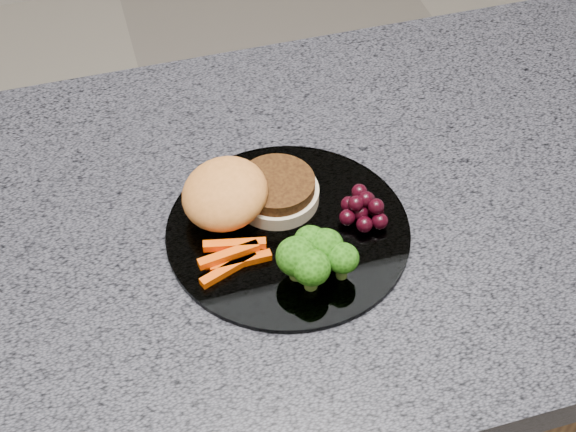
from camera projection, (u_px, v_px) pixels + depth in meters
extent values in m
cube|color=brown|center=(258.00, 427.00, 1.21)|extent=(1.20, 0.60, 0.86)
cube|color=#474650|center=(246.00, 231.00, 0.88)|extent=(1.20, 0.60, 0.04)
cylinder|color=white|center=(288.00, 231.00, 0.85)|extent=(0.26, 0.26, 0.01)
cylinder|color=beige|center=(277.00, 194.00, 0.87)|extent=(0.12, 0.12, 0.02)
cylinder|color=#46270D|center=(277.00, 185.00, 0.86)|extent=(0.11, 0.11, 0.01)
ellipsoid|color=#CC7633|center=(225.00, 198.00, 0.85)|extent=(0.12, 0.12, 0.05)
cube|color=#F34C04|center=(233.00, 254.00, 0.82)|extent=(0.06, 0.02, 0.01)
cube|color=#F34C04|center=(241.00, 262.00, 0.81)|extent=(0.06, 0.01, 0.01)
cube|color=#F34C04|center=(228.00, 269.00, 0.81)|extent=(0.06, 0.03, 0.01)
cube|color=#F34C04|center=(235.00, 245.00, 0.82)|extent=(0.06, 0.02, 0.01)
cube|color=#F34C04|center=(229.00, 255.00, 0.81)|extent=(0.06, 0.02, 0.01)
cylinder|color=#5B7B2C|center=(297.00, 271.00, 0.80)|extent=(0.01, 0.01, 0.02)
ellipsoid|color=#133A07|center=(297.00, 256.00, 0.78)|extent=(0.04, 0.04, 0.04)
cylinder|color=#5B7B2C|center=(325.00, 259.00, 0.81)|extent=(0.01, 0.01, 0.02)
ellipsoid|color=#133A07|center=(326.00, 246.00, 0.80)|extent=(0.04, 0.04, 0.03)
cylinder|color=#5B7B2C|center=(311.00, 281.00, 0.79)|extent=(0.01, 0.01, 0.02)
ellipsoid|color=#133A07|center=(311.00, 267.00, 0.78)|extent=(0.04, 0.04, 0.03)
cylinder|color=#5B7B2C|center=(342.00, 270.00, 0.80)|extent=(0.01, 0.01, 0.02)
ellipsoid|color=#133A07|center=(343.00, 258.00, 0.79)|extent=(0.03, 0.03, 0.03)
cylinder|color=#5B7B2C|center=(310.00, 254.00, 0.82)|extent=(0.01, 0.01, 0.02)
ellipsoid|color=#133A07|center=(311.00, 242.00, 0.80)|extent=(0.03, 0.03, 0.03)
sphere|color=black|center=(361.00, 213.00, 0.85)|extent=(0.02, 0.02, 0.02)
sphere|color=black|center=(376.00, 209.00, 0.86)|extent=(0.02, 0.02, 0.02)
sphere|color=black|center=(367.00, 200.00, 0.87)|extent=(0.02, 0.02, 0.02)
sphere|color=black|center=(349.00, 204.00, 0.86)|extent=(0.02, 0.02, 0.02)
sphere|color=black|center=(347.00, 217.00, 0.85)|extent=(0.02, 0.02, 0.02)
sphere|color=black|center=(364.00, 225.00, 0.84)|extent=(0.02, 0.02, 0.02)
sphere|color=black|center=(380.00, 221.00, 0.85)|extent=(0.02, 0.02, 0.02)
sphere|color=black|center=(366.00, 199.00, 0.85)|extent=(0.02, 0.02, 0.02)
sphere|color=black|center=(356.00, 203.00, 0.85)|extent=(0.02, 0.02, 0.02)
sphere|color=black|center=(376.00, 206.00, 0.84)|extent=(0.02, 0.02, 0.02)
sphere|color=black|center=(359.00, 192.00, 0.86)|extent=(0.02, 0.02, 0.02)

